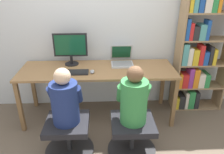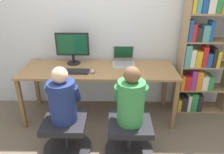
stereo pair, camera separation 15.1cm
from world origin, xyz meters
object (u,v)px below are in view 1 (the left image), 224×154
object	(u,v)px
laptop	(122,60)
person_at_laptop	(134,98)
office_chair_left	(68,136)
person_at_monitor	(65,100)
desktop_monitor	(71,48)
office_chair_right	(132,135)
keyboard	(72,72)
bookshelf	(198,53)

from	to	relation	value
laptop	person_at_laptop	world-z (taller)	person_at_laptop
office_chair_left	person_at_monitor	bearing A→B (deg)	90.00
desktop_monitor	office_chair_right	size ratio (longest dim) A/B	0.82
keyboard	bookshelf	distance (m)	1.79
office_chair_right	keyboard	bearing A→B (deg)	139.38
office_chair_right	person_at_monitor	world-z (taller)	person_at_monitor
keyboard	office_chair_right	size ratio (longest dim) A/B	0.75
desktop_monitor	person_at_monitor	bearing A→B (deg)	-87.95
laptop	person_at_laptop	size ratio (longest dim) A/B	0.57
laptop	person_at_monitor	xyz separation A→B (m)	(-0.68, -0.91, -0.10)
office_chair_left	person_at_monitor	size ratio (longest dim) A/B	0.90
office_chair_left	office_chair_right	bearing A→B (deg)	-1.78
laptop	office_chair_left	xyz separation A→B (m)	(-0.68, -0.92, -0.57)
desktop_monitor	laptop	world-z (taller)	desktop_monitor
bookshelf	person_at_monitor	bearing A→B (deg)	-153.30
desktop_monitor	bookshelf	xyz separation A→B (m)	(1.80, -0.02, -0.09)
desktop_monitor	bookshelf	size ratio (longest dim) A/B	0.25
office_chair_left	person_at_laptop	size ratio (longest dim) A/B	0.87
desktop_monitor	laptop	xyz separation A→B (m)	(0.72, 0.00, -0.19)
keyboard	office_chair_left	xyz separation A→B (m)	(-0.01, -0.60, -0.53)
keyboard	bookshelf	bearing A→B (deg)	9.48
office_chair_left	person_at_laptop	xyz separation A→B (m)	(0.73, -0.02, 0.48)
desktop_monitor	laptop	size ratio (longest dim) A/B	1.24
office_chair_right	bookshelf	distance (m)	1.54
desktop_monitor	laptop	distance (m)	0.74
laptop	keyboard	distance (m)	0.75
keyboard	office_chair_right	bearing A→B (deg)	-40.62
laptop	desktop_monitor	bearing A→B (deg)	-179.99
office_chair_left	bookshelf	xyz separation A→B (m)	(1.77, 0.89, 0.67)
office_chair_right	office_chair_left	bearing A→B (deg)	178.22
office_chair_left	person_at_laptop	distance (m)	0.88
laptop	office_chair_left	size ratio (longest dim) A/B	0.66
keyboard	person_at_monitor	bearing A→B (deg)	-90.63
laptop	office_chair_left	distance (m)	1.28
office_chair_right	desktop_monitor	bearing A→B (deg)	129.22
office_chair_right	person_at_monitor	distance (m)	0.87
office_chair_left	bookshelf	bearing A→B (deg)	26.83
laptop	bookshelf	size ratio (longest dim) A/B	0.20
desktop_monitor	office_chair_left	distance (m)	1.19
laptop	office_chair_right	distance (m)	1.10
desktop_monitor	bookshelf	bearing A→B (deg)	-0.65
desktop_monitor	office_chair_left	xyz separation A→B (m)	(0.03, -0.92, -0.76)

